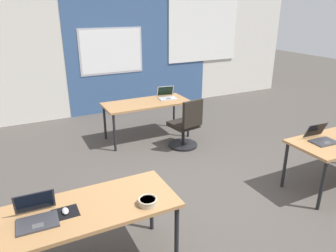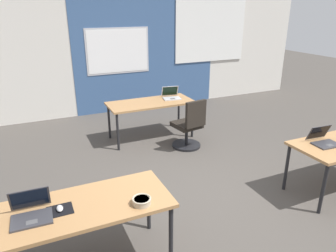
% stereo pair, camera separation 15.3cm
% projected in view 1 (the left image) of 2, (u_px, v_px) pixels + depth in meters
% --- Properties ---
extents(ground_plane, '(24.00, 24.00, 0.00)m').
position_uv_depth(ground_plane, '(210.00, 194.00, 4.32)').
color(ground_plane, '#47423D').
extents(back_wall_assembly, '(10.00, 0.27, 2.80)m').
position_uv_depth(back_wall_assembly, '(114.00, 52.00, 7.34)').
color(back_wall_assembly, silver).
rests_on(back_wall_assembly, ground).
extents(desk_near_left, '(1.60, 0.70, 0.72)m').
position_uv_depth(desk_near_left, '(89.00, 212.00, 2.85)').
color(desk_near_left, '#A37547').
rests_on(desk_near_left, ground).
extents(desk_far_center, '(1.60, 0.70, 0.72)m').
position_uv_depth(desk_far_center, '(147.00, 105.00, 5.92)').
color(desk_far_center, '#A37547').
rests_on(desk_far_center, ground).
extents(laptop_near_left_end, '(0.34, 0.31, 0.23)m').
position_uv_depth(laptop_near_left_end, '(37.00, 215.00, 2.63)').
color(laptop_near_left_end, '#333338').
rests_on(laptop_near_left_end, desk_near_left).
extents(mousepad_near_left_end, '(0.22, 0.19, 0.00)m').
position_uv_depth(mousepad_near_left_end, '(66.00, 213.00, 2.74)').
color(mousepad_near_left_end, black).
rests_on(mousepad_near_left_end, desk_near_left).
extents(mouse_near_left_end, '(0.06, 0.10, 0.03)m').
position_uv_depth(mouse_near_left_end, '(65.00, 211.00, 2.74)').
color(mouse_near_left_end, '#B2B2B7').
rests_on(mouse_near_left_end, mousepad_near_left_end).
extents(laptop_far_right, '(0.38, 0.37, 0.22)m').
position_uv_depth(laptop_far_right, '(167.00, 96.00, 6.14)').
color(laptop_far_right, '#B7B7BC').
rests_on(laptop_far_right, desk_far_center).
extents(chair_far_right, '(0.52, 0.57, 0.92)m').
position_uv_depth(chair_far_right, '(186.00, 128.00, 5.61)').
color(chair_far_right, black).
rests_on(chair_far_right, ground).
extents(laptop_near_right_inner, '(0.35, 0.34, 0.22)m').
position_uv_depth(laptop_near_right_inner, '(321.00, 138.00, 4.19)').
color(laptop_near_right_inner, '#333338').
rests_on(laptop_near_right_inner, desk_near_right).
extents(snack_bowl, '(0.18, 0.18, 0.06)m').
position_uv_depth(snack_bowl, '(148.00, 201.00, 2.85)').
color(snack_bowl, tan).
rests_on(snack_bowl, desk_near_left).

